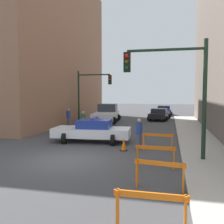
% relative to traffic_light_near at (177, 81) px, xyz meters
% --- Properties ---
extents(ground_plane, '(120.00, 120.00, 0.00)m').
position_rel_traffic_light_near_xyz_m(ground_plane, '(-4.73, -1.09, -3.53)').
color(ground_plane, '#424244').
extents(sidewalk_right, '(2.40, 44.00, 0.12)m').
position_rel_traffic_light_near_xyz_m(sidewalk_right, '(1.47, -1.09, -3.47)').
color(sidewalk_right, '#B2ADA3').
rests_on(sidewalk_right, ground_plane).
extents(building_corner_left, '(14.00, 20.00, 15.64)m').
position_rel_traffic_light_near_xyz_m(building_corner_left, '(-16.73, 12.91, 4.29)').
color(building_corner_left, '#93664C').
rests_on(building_corner_left, ground_plane).
extents(traffic_light_near, '(3.64, 0.35, 5.20)m').
position_rel_traffic_light_near_xyz_m(traffic_light_near, '(0.00, 0.00, 0.00)').
color(traffic_light_near, black).
rests_on(traffic_light_near, sidewalk_right).
extents(traffic_light_far, '(3.44, 0.35, 5.20)m').
position_rel_traffic_light_near_xyz_m(traffic_light_far, '(-8.03, 12.04, -0.13)').
color(traffic_light_far, black).
rests_on(traffic_light_far, ground_plane).
extents(police_car, '(4.81, 2.57, 1.52)m').
position_rel_traffic_light_near_xyz_m(police_car, '(-4.91, 3.17, -2.81)').
color(police_car, white).
rests_on(police_car, ground_plane).
extents(white_truck, '(2.92, 5.54, 1.90)m').
position_rel_traffic_light_near_xyz_m(white_truck, '(-6.57, 13.17, -2.62)').
color(white_truck, silver).
rests_on(white_truck, ground_plane).
extents(parked_car_near, '(2.56, 4.46, 1.31)m').
position_rel_traffic_light_near_xyz_m(parked_car_near, '(-1.40, 16.87, -2.86)').
color(parked_car_near, black).
rests_on(parked_car_near, ground_plane).
extents(parked_car_mid, '(2.49, 4.42, 1.31)m').
position_rel_traffic_light_near_xyz_m(parked_car_mid, '(-1.13, 23.71, -2.86)').
color(parked_car_mid, navy).
rests_on(parked_car_mid, ground_plane).
extents(pedestrian_crossing, '(0.45, 0.45, 1.66)m').
position_rel_traffic_light_near_xyz_m(pedestrian_crossing, '(-6.64, 6.31, -2.67)').
color(pedestrian_crossing, '#474C66').
rests_on(pedestrian_crossing, ground_plane).
extents(pedestrian_corner, '(0.49, 0.49, 1.66)m').
position_rel_traffic_light_near_xyz_m(pedestrian_corner, '(-9.05, 9.20, -2.67)').
color(pedestrian_corner, '#474C66').
rests_on(pedestrian_corner, ground_plane).
extents(pedestrian_sidewalk, '(0.37, 0.37, 1.66)m').
position_rel_traffic_light_near_xyz_m(pedestrian_sidewalk, '(-1.88, 1.87, -2.67)').
color(pedestrian_sidewalk, '#474C66').
rests_on(pedestrian_sidewalk, ground_plane).
extents(barrier_front, '(1.60, 0.17, 0.90)m').
position_rel_traffic_light_near_xyz_m(barrier_front, '(-0.66, -6.18, -2.91)').
color(barrier_front, orange).
rests_on(barrier_front, ground_plane).
extents(barrier_mid, '(1.59, 0.36, 0.90)m').
position_rel_traffic_light_near_xyz_m(barrier_mid, '(-0.57, -3.66, -2.91)').
color(barrier_mid, orange).
rests_on(barrier_mid, ground_plane).
extents(barrier_back, '(1.60, 0.23, 0.90)m').
position_rel_traffic_light_near_xyz_m(barrier_back, '(-0.82, -1.45, -2.91)').
color(barrier_back, orange).
rests_on(barrier_back, ground_plane).
extents(barrier_corner, '(1.60, 0.22, 0.90)m').
position_rel_traffic_light_near_xyz_m(barrier_corner, '(-0.88, 1.69, -2.91)').
color(barrier_corner, orange).
rests_on(barrier_corner, ground_plane).
extents(traffic_cone, '(0.36, 0.36, 0.66)m').
position_rel_traffic_light_near_xyz_m(traffic_cone, '(-2.61, 1.32, -3.21)').
color(traffic_cone, black).
rests_on(traffic_cone, ground_plane).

